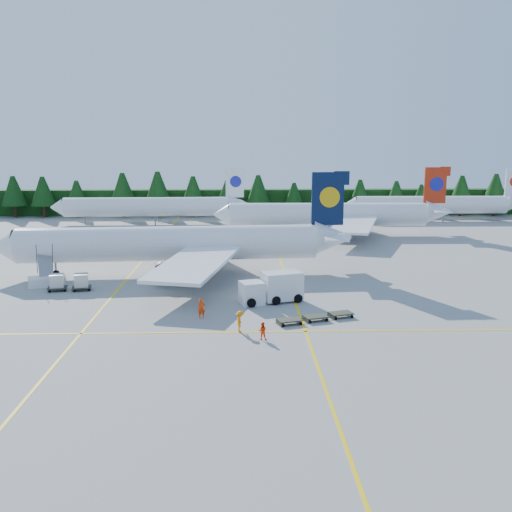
{
  "coord_description": "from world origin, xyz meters",
  "views": [
    {
      "loc": [
        0.22,
        -54.64,
        16.44
      ],
      "look_at": [
        2.04,
        11.63,
        3.5
      ],
      "focal_mm": 40.0,
      "sensor_mm": 36.0,
      "label": 1
    }
  ],
  "objects_px": {
    "airstairs": "(47,278)",
    "airliner_red": "(324,215)",
    "airliner_navy": "(164,244)",
    "service_truck": "(271,288)"
  },
  "relations": [
    {
      "from": "airstairs",
      "to": "airliner_navy",
      "type": "bearing_deg",
      "value": 1.77
    },
    {
      "from": "airliner_navy",
      "to": "airliner_red",
      "type": "bearing_deg",
      "value": 47.72
    },
    {
      "from": "airliner_navy",
      "to": "airliner_red",
      "type": "relative_size",
      "value": 1.05
    },
    {
      "from": "airliner_red",
      "to": "service_truck",
      "type": "xyz_separation_m",
      "value": [
        -12.25,
        -45.99,
        -2.17
      ]
    },
    {
      "from": "airliner_navy",
      "to": "service_truck",
      "type": "height_order",
      "value": "airliner_navy"
    },
    {
      "from": "airstairs",
      "to": "service_truck",
      "type": "relative_size",
      "value": 0.91
    },
    {
      "from": "service_truck",
      "to": "airliner_navy",
      "type": "bearing_deg",
      "value": 115.51
    },
    {
      "from": "airliner_navy",
      "to": "service_truck",
      "type": "xyz_separation_m",
      "value": [
        13.13,
        -13.8,
        -2.34
      ]
    },
    {
      "from": "airstairs",
      "to": "airliner_red",
      "type": "bearing_deg",
      "value": 23.2
    },
    {
      "from": "service_truck",
      "to": "airstairs",
      "type": "bearing_deg",
      "value": 144.69
    }
  ]
}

